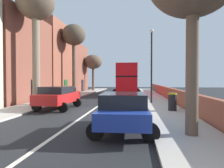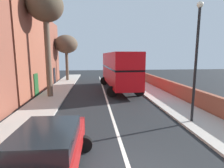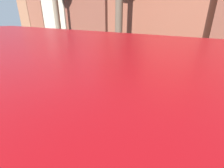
{
  "view_description": "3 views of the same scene",
  "coord_description": "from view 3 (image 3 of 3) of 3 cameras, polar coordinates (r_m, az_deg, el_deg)",
  "views": [
    {
      "loc": [
        3.0,
        -12.7,
        2.09
      ],
      "look_at": [
        0.78,
        4.71,
        1.7
      ],
      "focal_mm": 30.44,
      "sensor_mm": 36.0,
      "label": 1
    },
    {
      "loc": [
        -1.13,
        -4.95,
        3.7
      ],
      "look_at": [
        0.45,
        9.63,
        1.37
      ],
      "focal_mm": 28.16,
      "sensor_mm": 36.0,
      "label": 2
    },
    {
      "loc": [
        2.34,
        18.96,
        4.23
      ],
      "look_at": [
        -1.08,
        15.0,
        2.1
      ],
      "focal_mm": 24.33,
      "sensor_mm": 36.0,
      "label": 3
    }
  ],
  "objects": [
    {
      "name": "parked_car_white_left_0",
      "position": [
        38.75,
        -34.58,
        13.55
      ],
      "size": [
        2.47,
        4.32,
        1.67
      ],
      "color": "silver",
      "rests_on": "ground"
    },
    {
      "name": "parked_car_red_left_3",
      "position": [
        19.68,
        -26.43,
        10.23
      ],
      "size": [
        2.6,
        4.25,
        1.63
      ],
      "color": "#AD1919",
      "rests_on": "ground"
    },
    {
      "name": "terraced_houses_left",
      "position": [
        22.56,
        -13.13,
        22.59
      ],
      "size": [
        4.07,
        47.68,
        10.36
      ],
      "color": "#9E6647",
      "rests_on": "ground"
    },
    {
      "name": "road_centre_line",
      "position": [
        19.56,
        -33.1,
        6.06
      ],
      "size": [
        0.16,
        54.0,
        0.01
      ],
      "primitive_type": "cube",
      "color": "silver",
      "rests_on": "ground"
    },
    {
      "name": "sidewalk_left",
      "position": [
        20.72,
        -19.77,
        9.24
      ],
      "size": [
        2.6,
        60.0,
        0.12
      ],
      "primitive_type": "cube",
      "color": "#B2ADA3",
      "rests_on": "ground"
    },
    {
      "name": "ground_plane",
      "position": [
        19.56,
        -33.1,
        6.05
      ],
      "size": [
        84.0,
        84.0,
        0.0
      ],
      "primitive_type": "plane",
      "color": "black"
    },
    {
      "name": "double_decker_bus",
      "position": [
        5.16,
        -30.7,
        -2.49
      ],
      "size": [
        3.84,
        10.44,
        4.06
      ],
      "color": "red",
      "rests_on": "ground"
    }
  ]
}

